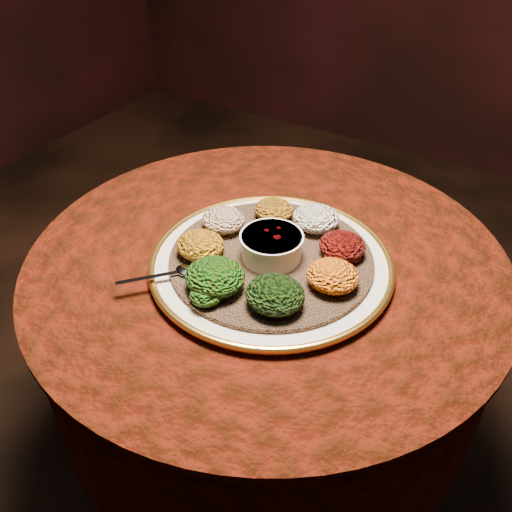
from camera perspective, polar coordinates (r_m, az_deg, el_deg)
The scene contains 13 objects.
table at distance 1.25m, azimuth 1.02°, elevation -6.58°, with size 0.96×0.96×0.73m.
platter at distance 1.10m, azimuth 1.52°, elevation -0.77°, with size 0.56×0.56×0.02m.
injera at distance 1.09m, azimuth 1.53°, elevation -0.33°, with size 0.39×0.39×0.01m, color brown.
stew_bowl at distance 1.07m, azimuth 1.56°, elevation 1.11°, with size 0.12×0.12×0.05m.
spoon at distance 1.05m, azimuth -7.62°, elevation -1.56°, with size 0.11×0.11×0.01m.
portion_ayib at distance 1.16m, azimuth 6.01°, elevation 3.77°, with size 0.10×0.09×0.05m, color white.
portion_kitfo at distance 1.09m, azimuth 8.63°, elevation 1.03°, with size 0.09×0.08×0.04m, color black.
portion_tikil at distance 1.02m, azimuth 7.67°, elevation -1.98°, with size 0.09×0.09×0.05m, color #B2750E.
portion_gomen at distance 0.97m, azimuth 1.92°, elevation -3.87°, with size 0.10×0.10×0.05m, color black.
portion_mixveg at distance 1.00m, azimuth -4.12°, elevation -2.09°, with size 0.11×0.10×0.05m, color #A23B0A.
portion_kik at distance 1.09m, azimuth -5.58°, elevation 1.10°, with size 0.09×0.09×0.04m, color #B98110.
portion_timatim at distance 1.15m, azimuth -3.30°, elevation 3.63°, with size 0.09×0.08×0.04m, color maroon.
portion_shiro at distance 1.19m, azimuth 1.79°, elevation 4.64°, with size 0.08×0.08×0.04m, color #A16413.
Camera 1 is at (0.44, -0.78, 1.43)m, focal length 40.00 mm.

